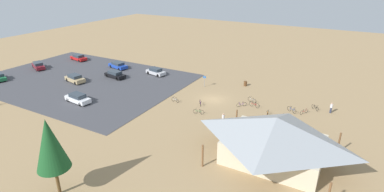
{
  "coord_description": "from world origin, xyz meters",
  "views": [
    {
      "loc": [
        -19.2,
        41.84,
        19.75
      ],
      "look_at": [
        2.44,
        2.88,
        1.2
      ],
      "focal_mm": 28.16,
      "sensor_mm": 36.0,
      "label": 1
    }
  ],
  "objects_px": {
    "bicycle_white_edge_north": "(252,100)",
    "car_blue_by_curb": "(118,65)",
    "bicycle_red_trailside": "(304,112)",
    "car_white_inner_stall": "(78,98)",
    "car_red_second_row": "(79,57)",
    "bicycle_purple_yard_right": "(242,104)",
    "car_maroon_back_corner": "(38,65)",
    "visitor_near_lot": "(331,108)",
    "bicycle_black_edge_south": "(315,108)",
    "bicycle_purple_lone_west": "(200,103)",
    "bicycle_orange_front_row": "(268,113)",
    "bicycle_green_mid_cluster": "(199,112)",
    "car_tan_far_end": "(75,78)",
    "car_black_end_stall": "(115,74)",
    "bicycle_red_by_bin": "(254,105)",
    "bicycle_silver_back_row": "(175,100)",
    "bicycle_blue_near_porch": "(292,110)",
    "visitor_by_pavilion": "(223,119)",
    "bicycle_yellow_yard_front": "(283,117)",
    "trash_bin": "(245,84)",
    "bike_pavilion": "(275,136)",
    "pine_mideast": "(50,144)",
    "car_silver_mid_lot": "(156,71)",
    "bicycle_teal_yard_left": "(265,118)",
    "lot_sign": "(204,80)"
  },
  "relations": [
    {
      "from": "bicycle_white_edge_north",
      "to": "car_blue_by_curb",
      "type": "xyz_separation_m",
      "value": [
        31.59,
        -3.52,
        0.34
      ]
    },
    {
      "from": "bicycle_red_trailside",
      "to": "car_white_inner_stall",
      "type": "bearing_deg",
      "value": 22.3
    },
    {
      "from": "car_red_second_row",
      "to": "bicycle_purple_yard_right",
      "type": "bearing_deg",
      "value": 171.84
    },
    {
      "from": "car_maroon_back_corner",
      "to": "visitor_near_lot",
      "type": "bearing_deg",
      "value": -172.99
    },
    {
      "from": "bicycle_black_edge_south",
      "to": "bicycle_purple_lone_west",
      "type": "height_order",
      "value": "bicycle_black_edge_south"
    },
    {
      "from": "visitor_near_lot",
      "to": "bicycle_purple_lone_west",
      "type": "bearing_deg",
      "value": 20.82
    },
    {
      "from": "bicycle_orange_front_row",
      "to": "car_white_inner_stall",
      "type": "relative_size",
      "value": 0.36
    },
    {
      "from": "bicycle_green_mid_cluster",
      "to": "car_tan_far_end",
      "type": "bearing_deg",
      "value": -1.61
    },
    {
      "from": "bicycle_red_trailside",
      "to": "bicycle_purple_lone_west",
      "type": "height_order",
      "value": "bicycle_purple_lone_west"
    },
    {
      "from": "car_white_inner_stall",
      "to": "car_black_end_stall",
      "type": "bearing_deg",
      "value": -75.41
    },
    {
      "from": "bicycle_orange_front_row",
      "to": "car_black_end_stall",
      "type": "xyz_separation_m",
      "value": [
        31.37,
        -1.98,
        0.36
      ]
    },
    {
      "from": "bicycle_red_by_bin",
      "to": "car_maroon_back_corner",
      "type": "bearing_deg",
      "value": 4.28
    },
    {
      "from": "bicycle_silver_back_row",
      "to": "bicycle_blue_near_porch",
      "type": "bearing_deg",
      "value": -163.16
    },
    {
      "from": "bicycle_purple_lone_west",
      "to": "visitor_by_pavilion",
      "type": "xyz_separation_m",
      "value": [
        -5.93,
        4.57,
        0.61
      ]
    },
    {
      "from": "bicycle_yellow_yard_front",
      "to": "car_maroon_back_corner",
      "type": "distance_m",
      "value": 52.42
    },
    {
      "from": "trash_bin",
      "to": "bicycle_white_edge_north",
      "type": "height_order",
      "value": "trash_bin"
    },
    {
      "from": "bike_pavilion",
      "to": "bicycle_silver_back_row",
      "type": "height_order",
      "value": "bike_pavilion"
    },
    {
      "from": "bicycle_purple_yard_right",
      "to": "car_blue_by_curb",
      "type": "distance_m",
      "value": 31.25
    },
    {
      "from": "bike_pavilion",
      "to": "trash_bin",
      "type": "distance_m",
      "value": 23.81
    },
    {
      "from": "pine_mideast",
      "to": "car_red_second_row",
      "type": "height_order",
      "value": "pine_mideast"
    },
    {
      "from": "bicycle_red_by_bin",
      "to": "bicycle_silver_back_row",
      "type": "xyz_separation_m",
      "value": [
        11.89,
        4.31,
        -0.04
      ]
    },
    {
      "from": "pine_mideast",
      "to": "bicycle_red_by_bin",
      "type": "xyz_separation_m",
      "value": [
        -10.0,
        -28.22,
        -5.05
      ]
    },
    {
      "from": "bicycle_black_edge_south",
      "to": "visitor_near_lot",
      "type": "height_order",
      "value": "visitor_near_lot"
    },
    {
      "from": "bicycle_red_by_bin",
      "to": "bicycle_black_edge_south",
      "type": "relative_size",
      "value": 1.55
    },
    {
      "from": "bicycle_green_mid_cluster",
      "to": "car_blue_by_curb",
      "type": "height_order",
      "value": "car_blue_by_curb"
    },
    {
      "from": "bicycle_yellow_yard_front",
      "to": "car_tan_far_end",
      "type": "distance_m",
      "value": 38.8
    },
    {
      "from": "bicycle_red_by_bin",
      "to": "visitor_near_lot",
      "type": "xyz_separation_m",
      "value": [
        -10.7,
        -3.6,
        0.46
      ]
    },
    {
      "from": "bicycle_blue_near_porch",
      "to": "car_white_inner_stall",
      "type": "height_order",
      "value": "car_white_inner_stall"
    },
    {
      "from": "bicycle_orange_front_row",
      "to": "car_silver_mid_lot",
      "type": "height_order",
      "value": "car_silver_mid_lot"
    },
    {
      "from": "pine_mideast",
      "to": "bicycle_black_edge_south",
      "type": "relative_size",
      "value": 6.86
    },
    {
      "from": "bicycle_red_by_bin",
      "to": "bicycle_teal_yard_left",
      "type": "xyz_separation_m",
      "value": [
        -2.83,
        3.59,
        -0.01
      ]
    },
    {
      "from": "bicycle_white_edge_north",
      "to": "bicycle_red_trailside",
      "type": "distance_m",
      "value": 8.17
    },
    {
      "from": "bicycle_red_by_bin",
      "to": "visitor_by_pavilion",
      "type": "relative_size",
      "value": 0.97
    },
    {
      "from": "pine_mideast",
      "to": "bicycle_silver_back_row",
      "type": "bearing_deg",
      "value": -85.48
    },
    {
      "from": "bicycle_yellow_yard_front",
      "to": "car_black_end_stall",
      "type": "relative_size",
      "value": 0.35
    },
    {
      "from": "bicycle_orange_front_row",
      "to": "bicycle_yellow_yard_front",
      "type": "xyz_separation_m",
      "value": [
        -2.32,
        0.23,
        0.0
      ]
    },
    {
      "from": "car_maroon_back_corner",
      "to": "visitor_near_lot",
      "type": "distance_m",
      "value": 58.55
    },
    {
      "from": "bike_pavilion",
      "to": "car_tan_far_end",
      "type": "bearing_deg",
      "value": -10.09
    },
    {
      "from": "trash_bin",
      "to": "car_blue_by_curb",
      "type": "bearing_deg",
      "value": 6.59
    },
    {
      "from": "car_red_second_row",
      "to": "visitor_by_pavilion",
      "type": "xyz_separation_m",
      "value": [
        -43.22,
        13.42,
        0.23
      ]
    },
    {
      "from": "car_white_inner_stall",
      "to": "bicycle_green_mid_cluster",
      "type": "bearing_deg",
      "value": -163.17
    },
    {
      "from": "bicycle_teal_yard_left",
      "to": "car_tan_far_end",
      "type": "relative_size",
      "value": 0.3
    },
    {
      "from": "bicycle_yellow_yard_front",
      "to": "bicycle_blue_near_porch",
      "type": "bearing_deg",
      "value": -100.01
    },
    {
      "from": "bicycle_orange_front_row",
      "to": "bicycle_blue_near_porch",
      "type": "distance_m",
      "value": 4.1
    },
    {
      "from": "pine_mideast",
      "to": "bicycle_blue_near_porch",
      "type": "relative_size",
      "value": 5.19
    },
    {
      "from": "bicycle_teal_yard_left",
      "to": "visitor_near_lot",
      "type": "relative_size",
      "value": 0.85
    },
    {
      "from": "bicycle_purple_yard_right",
      "to": "visitor_by_pavilion",
      "type": "bearing_deg",
      "value": 89.76
    },
    {
      "from": "bicycle_purple_yard_right",
      "to": "visitor_by_pavilion",
      "type": "xyz_separation_m",
      "value": [
        0.03,
        7.22,
        0.62
      ]
    },
    {
      "from": "bike_pavilion",
      "to": "lot_sign",
      "type": "relative_size",
      "value": 5.92
    },
    {
      "from": "trash_bin",
      "to": "car_maroon_back_corner",
      "type": "relative_size",
      "value": 0.18
    }
  ]
}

